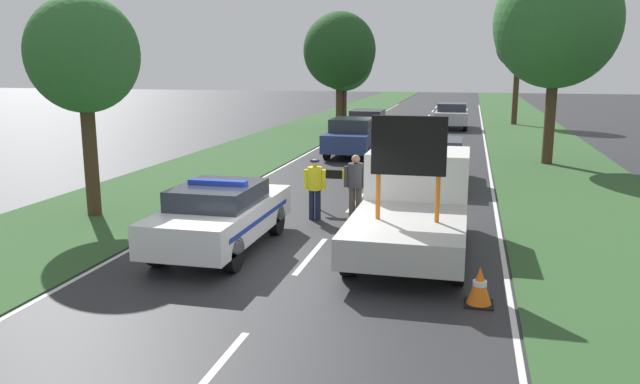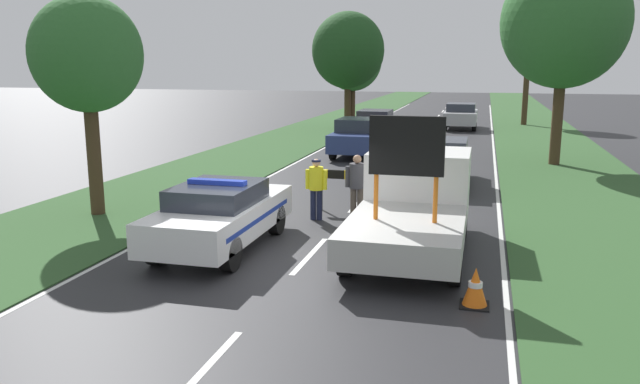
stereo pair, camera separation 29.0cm
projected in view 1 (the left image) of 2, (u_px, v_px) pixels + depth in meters
The scene contains 20 objects.
ground_plane at pixel (301, 267), 12.41m from camera, with size 160.00×160.00×0.00m, color #28282B.
lane_markings at pixel (400, 150), 29.30m from camera, with size 8.00×68.88×0.01m.
grass_verge_left at pixel (281, 140), 32.95m from camera, with size 4.94×120.00×0.03m.
grass_verge_right at pixel (541, 148), 29.97m from camera, with size 4.94×120.00×0.03m.
police_car at pixel (221, 215), 13.50m from camera, with size 1.84×4.60×1.55m.
work_truck at pixel (414, 202), 13.68m from camera, with size 2.28×5.31×3.01m.
road_barrier at pixel (359, 178), 16.87m from camera, with size 2.81×0.08×1.14m.
police_officer at pixel (315, 184), 16.02m from camera, with size 0.57×0.36×1.60m.
pedestrian_civilian at pixel (356, 182), 15.97m from camera, with size 0.61×0.39×1.71m.
traffic_cone_near_police at pixel (480, 286), 10.41m from camera, with size 0.49×0.49×0.67m.
traffic_cone_centre_front at pixel (407, 205), 16.29m from camera, with size 0.50×0.50×0.69m.
queued_car_van_white at pixel (437, 160), 20.91m from camera, with size 1.82×4.33×1.53m.
queued_car_hatch_blue at pixel (352, 137), 27.40m from camera, with size 1.94×4.43×1.65m.
queued_car_wagon_maroon at pixel (368, 124), 33.44m from camera, with size 1.87×4.59×1.57m.
queued_car_sedan_silver at pixel (452, 115), 38.92m from camera, with size 1.95×4.28×1.59m.
roadside_tree_near_left at pixel (83, 56), 15.80m from camera, with size 2.83×2.83×5.71m.
roadside_tree_near_right at pixel (344, 60), 38.75m from camera, with size 3.65×3.65×6.13m.
roadside_tree_mid_left at pixel (557, 23), 24.11m from camera, with size 4.82×4.82×8.08m.
roadside_tree_mid_right at pixel (339, 51), 38.25m from camera, with size 4.44×4.44×7.13m.
roadside_tree_far_left at pixel (519, 46), 40.51m from camera, with size 2.89×2.89×6.72m.
Camera 1 is at (3.13, -11.44, 3.97)m, focal length 35.00 mm.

